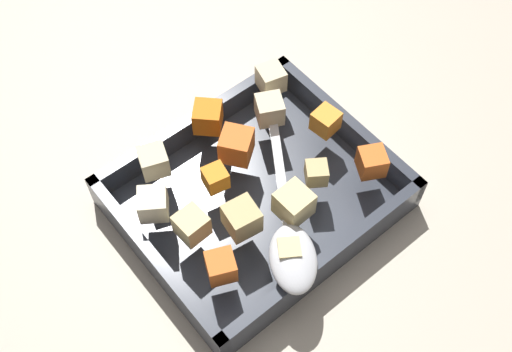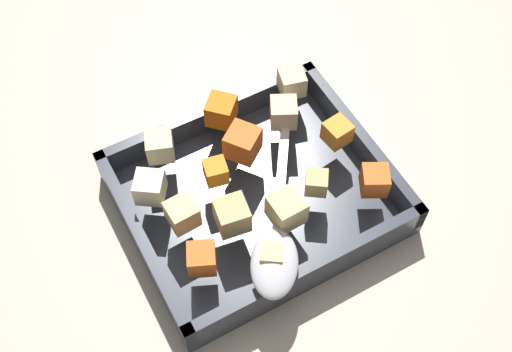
{
  "view_description": "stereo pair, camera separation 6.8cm",
  "coord_description": "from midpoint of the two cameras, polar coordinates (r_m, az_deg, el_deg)",
  "views": [
    {
      "loc": [
        -0.24,
        -0.26,
        0.63
      ],
      "look_at": [
        -0.01,
        0.02,
        0.06
      ],
      "focal_mm": 45.19,
      "sensor_mm": 36.0,
      "label": 1
    },
    {
      "loc": [
        -0.18,
        -0.3,
        0.63
      ],
      "look_at": [
        -0.01,
        0.02,
        0.06
      ],
      "focal_mm": 45.19,
      "sensor_mm": 36.0,
      "label": 2
    }
  ],
  "objects": [
    {
      "name": "carrot_chunk_mid_right",
      "position": [
        0.7,
        1.94,
        2.89
      ],
      "size": [
        0.05,
        0.05,
        0.03
      ],
      "primitive_type": "cube",
      "rotation": [
        0.0,
        0.0,
        2.21
      ],
      "color": "orange",
      "rests_on": "baking_dish"
    },
    {
      "name": "carrot_chunk_front_center",
      "position": [
        0.63,
        -1.75,
        -7.6
      ],
      "size": [
        0.04,
        0.04,
        0.03
      ],
      "primitive_type": "cube",
      "rotation": [
        0.0,
        0.0,
        2.72
      ],
      "color": "orange",
      "rests_on": "baking_dish"
    },
    {
      "name": "serving_spoon",
      "position": [
        0.64,
        4.79,
        -6.88
      ],
      "size": [
        0.16,
        0.23,
        0.02
      ],
      "rotation": [
        0.0,
        0.0,
        0.98
      ],
      "color": "silver",
      "rests_on": "baking_dish"
    },
    {
      "name": "potato_chunk_far_right",
      "position": [
        0.65,
        -3.61,
        -3.6
      ],
      "size": [
        0.03,
        0.03,
        0.03
      ],
      "primitive_type": "cube",
      "rotation": [
        0.0,
        0.0,
        1.62
      ],
      "color": "#E0CC89",
      "rests_on": "baking_dish"
    },
    {
      "name": "potato_chunk_center",
      "position": [
        0.68,
        8.22,
        -0.8
      ],
      "size": [
        0.03,
        0.03,
        0.02
      ],
      "primitive_type": "cube",
      "rotation": [
        0.0,
        0.0,
        0.97
      ],
      "color": "tan",
      "rests_on": "baking_dish"
    },
    {
      "name": "potato_chunk_corner_ne",
      "position": [
        0.72,
        5.14,
        5.43
      ],
      "size": [
        0.04,
        0.04,
        0.03
      ],
      "primitive_type": "cube",
      "rotation": [
        0.0,
        0.0,
        4.24
      ],
      "color": "beige",
      "rests_on": "baking_dish"
    },
    {
      "name": "potato_chunk_corner_sw",
      "position": [
        0.75,
        5.79,
        8.09
      ],
      "size": [
        0.03,
        0.03,
        0.03
      ],
      "primitive_type": "cube",
      "rotation": [
        0.0,
        0.0,
        1.32
      ],
      "color": "beige",
      "rests_on": "baking_dish"
    },
    {
      "name": "potato_chunk_near_spoon",
      "position": [
        0.63,
        4.48,
        -7.31
      ],
      "size": [
        0.03,
        0.03,
        0.02
      ],
      "primitive_type": "cube",
      "rotation": [
        0.0,
        0.0,
        4.12
      ],
      "color": "#E0CC89",
      "rests_on": "baking_dish"
    },
    {
      "name": "carrot_chunk_mid_left",
      "position": [
        0.69,
        13.24,
        -0.6
      ],
      "size": [
        0.04,
        0.04,
        0.03
      ],
      "primitive_type": "cube",
      "rotation": [
        0.0,
        0.0,
        5.8
      ],
      "color": "orange",
      "rests_on": "baking_dish"
    },
    {
      "name": "potato_chunk_near_left",
      "position": [
        0.67,
        -6.54,
        -1.23
      ],
      "size": [
        0.04,
        0.04,
        0.03
      ],
      "primitive_type": "cube",
      "rotation": [
        0.0,
        0.0,
        2.54
      ],
      "color": "beige",
      "rests_on": "baking_dish"
    },
    {
      "name": "carrot_chunk_rim_edge",
      "position": [
        0.68,
        -0.75,
        0.18
      ],
      "size": [
        0.03,
        0.03,
        0.02
      ],
      "primitive_type": "cube",
      "rotation": [
        0.0,
        0.0,
        4.51
      ],
      "color": "orange",
      "rests_on": "baking_dish"
    },
    {
      "name": "potato_chunk_far_left",
      "position": [
        0.65,
        0.86,
        -3.75
      ],
      "size": [
        0.04,
        0.04,
        0.03
      ],
      "primitive_type": "cube",
      "rotation": [
        0.0,
        0.0,
        6.13
      ],
      "color": "tan",
      "rests_on": "baking_dish"
    },
    {
      "name": "potato_chunk_corner_nw",
      "position": [
        0.65,
        6.02,
        -3.02
      ],
      "size": [
        0.03,
        0.03,
        0.03
      ],
      "primitive_type": "cube",
      "rotation": [
        0.0,
        0.0,
        3.18
      ],
      "color": "#E0CC89",
      "rests_on": "baking_dish"
    },
    {
      "name": "carrot_chunk_heap_side",
      "position": [
        0.72,
        9.9,
        3.63
      ],
      "size": [
        0.03,
        0.03,
        0.03
      ],
      "primitive_type": "cube",
      "rotation": [
        0.0,
        0.0,
        1.7
      ],
      "color": "orange",
      "rests_on": "baking_dish"
    },
    {
      "name": "baking_dish",
      "position": [
        0.72,
        2.71,
        -2.09
      ],
      "size": [
        0.28,
        0.24,
        0.05
      ],
      "color": "#333842",
      "rests_on": "ground_plane"
    },
    {
      "name": "carrot_chunk_back_center",
      "position": [
        0.72,
        -0.16,
        5.69
      ],
      "size": [
        0.04,
        0.04,
        0.03
      ],
      "primitive_type": "cube",
      "rotation": [
        0.0,
        0.0,
        3.93
      ],
      "color": "orange",
      "rests_on": "baking_dish"
    },
    {
      "name": "potato_chunk_near_right",
      "position": [
        0.7,
        -5.8,
        2.45
      ],
      "size": [
        0.04,
        0.04,
        0.03
      ],
      "primitive_type": "cube",
      "rotation": [
        0.0,
        0.0,
        4.37
      ],
      "color": "beige",
      "rests_on": "baking_dish"
    },
    {
      "name": "ground_plane",
      "position": [
        0.72,
        3.83,
        -3.62
      ],
      "size": [
        4.0,
        4.0,
        0.0
      ],
      "primitive_type": "plane",
      "color": "#BCB29E"
    }
  ]
}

